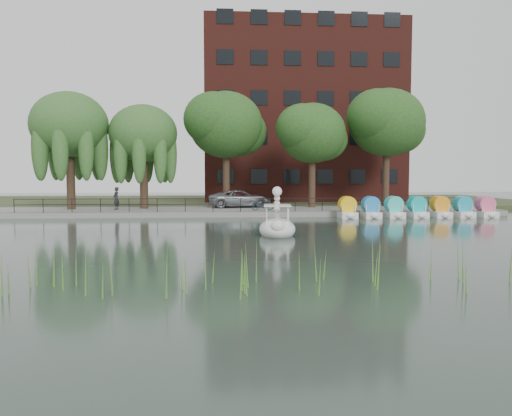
{
  "coord_description": "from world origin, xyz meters",
  "views": [
    {
      "loc": [
        -1.31,
        -22.88,
        3.18
      ],
      "look_at": [
        0.5,
        4.0,
        1.3
      ],
      "focal_mm": 35.0,
      "sensor_mm": 36.0,
      "label": 1
    }
  ],
  "objects": [
    {
      "name": "willow_left",
      "position": [
        -13.0,
        16.5,
        6.87
      ],
      "size": [
        5.88,
        5.88,
        9.01
      ],
      "color": "#473323",
      "rests_on": "promenade"
    },
    {
      "name": "broadleaf_center",
      "position": [
        -1.0,
        18.0,
        7.06
      ],
      "size": [
        6.0,
        6.0,
        9.25
      ],
      "color": "#473323",
      "rests_on": "promenade"
    },
    {
      "name": "ground_plane",
      "position": [
        0.0,
        0.0,
        0.0
      ],
      "size": [
        120.0,
        120.0,
        0.0
      ],
      "primitive_type": "plane",
      "color": "#3F5048"
    },
    {
      "name": "pedal_boat_row",
      "position": [
        12.69,
        12.08,
        0.61
      ],
      "size": [
        11.35,
        1.7,
        1.4
      ],
      "color": "white",
      "rests_on": "ground_plane"
    },
    {
      "name": "apartment_building",
      "position": [
        7.0,
        29.97,
        9.36
      ],
      "size": [
        20.0,
        10.07,
        18.0
      ],
      "color": "#4C1E16",
      "rests_on": "land_strip"
    },
    {
      "name": "bicycle",
      "position": [
        1.69,
        14.41,
        0.9
      ],
      "size": [
        0.97,
        1.81,
        1.0
      ],
      "primitive_type": "imported",
      "rotation": [
        0.0,
        0.0,
        1.8
      ],
      "color": "gray",
      "rests_on": "promenade"
    },
    {
      "name": "promenade",
      "position": [
        0.0,
        16.0,
        0.2
      ],
      "size": [
        40.0,
        6.0,
        0.4
      ],
      "primitive_type": "cube",
      "color": "gray",
      "rests_on": "ground_plane"
    },
    {
      "name": "pedestrian",
      "position": [
        -9.42,
        15.77,
        1.39
      ],
      "size": [
        0.62,
        0.8,
        1.98
      ],
      "primitive_type": "imported",
      "rotation": [
        0.0,
        0.0,
        4.5
      ],
      "color": "black",
      "rests_on": "promenade"
    },
    {
      "name": "minivan",
      "position": [
        0.12,
        17.85,
        1.21
      ],
      "size": [
        3.61,
        6.17,
        1.62
      ],
      "primitive_type": "imported",
      "rotation": [
        0.0,
        0.0,
        1.74
      ],
      "color": "gray",
      "rests_on": "promenade"
    },
    {
      "name": "land_strip",
      "position": [
        0.0,
        30.0,
        0.18
      ],
      "size": [
        60.0,
        22.0,
        0.36
      ],
      "primitive_type": "cube",
      "color": "#47512D",
      "rests_on": "ground_plane"
    },
    {
      "name": "swan_boat",
      "position": [
        1.49,
        2.38,
        0.54
      ],
      "size": [
        2.11,
        3.1,
        2.48
      ],
      "rotation": [
        0.0,
        0.0,
        -0.09
      ],
      "color": "white",
      "rests_on": "ground_plane"
    },
    {
      "name": "reed_bank",
      "position": [
        2.0,
        -9.5,
        0.6
      ],
      "size": [
        24.0,
        2.4,
        1.2
      ],
      "color": "#669938",
      "rests_on": "ground_plane"
    },
    {
      "name": "broadleaf_right",
      "position": [
        6.0,
        17.5,
        6.39
      ],
      "size": [
        5.4,
        5.4,
        8.32
      ],
      "color": "#473323",
      "rests_on": "promenade"
    },
    {
      "name": "railing",
      "position": [
        0.0,
        13.25,
        1.15
      ],
      "size": [
        32.0,
        0.05,
        1.0
      ],
      "color": "black",
      "rests_on": "promenade"
    },
    {
      "name": "kerb",
      "position": [
        0.0,
        13.05,
        0.2
      ],
      "size": [
        40.0,
        0.25,
        0.4
      ],
      "primitive_type": "cube",
      "color": "gray",
      "rests_on": "ground_plane"
    },
    {
      "name": "broadleaf_far",
      "position": [
        12.5,
        18.5,
        7.4
      ],
      "size": [
        6.3,
        6.3,
        9.71
      ],
      "color": "#473323",
      "rests_on": "promenade"
    },
    {
      "name": "willow_mid",
      "position": [
        -7.5,
        17.0,
        6.25
      ],
      "size": [
        5.32,
        5.32,
        8.15
      ],
      "color": "#473323",
      "rests_on": "promenade"
    }
  ]
}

